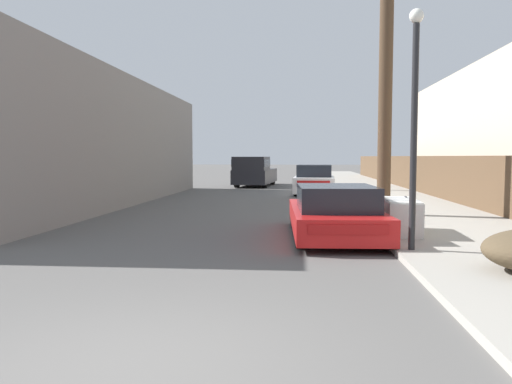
{
  "coord_description": "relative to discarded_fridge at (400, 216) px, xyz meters",
  "views": [
    {
      "loc": [
        1.42,
        -4.03,
        1.84
      ],
      "look_at": [
        0.16,
        10.44,
        0.8
      ],
      "focal_mm": 35.0,
      "sensor_mm": 36.0,
      "label": 1
    }
  ],
  "objects": [
    {
      "name": "discarded_fridge",
      "position": [
        0.0,
        0.0,
        0.0
      ],
      "size": [
        0.79,
        1.82,
        0.79
      ],
      "rotation": [
        0.0,
        0.0,
        -0.05
      ],
      "color": "silver",
      "rests_on": "sidewalk_curb"
    },
    {
      "name": "car_parked_mid",
      "position": [
        -1.55,
        13.23,
        0.17
      ],
      "size": [
        2.08,
        4.75,
        1.44
      ],
      "rotation": [
        0.0,
        0.0,
        -0.04
      ],
      "color": "silver",
      "rests_on": "ground"
    },
    {
      "name": "pedestrian",
      "position": [
        1.93,
        14.49,
        0.52
      ],
      "size": [
        0.34,
        0.34,
        1.75
      ],
      "color": "#282D42",
      "rests_on": "sidewalk_curb"
    },
    {
      "name": "utility_pole",
      "position": [
        0.22,
        3.65,
        4.03
      ],
      "size": [
        1.8,
        0.4,
        8.69
      ],
      "color": "#4C3826",
      "rests_on": "sidewalk_curb"
    },
    {
      "name": "building_left_block",
      "position": [
        -11.95,
        7.44,
        1.91
      ],
      "size": [
        7.0,
        19.3,
        4.83
      ],
      "primitive_type": "cube",
      "color": "gray",
      "rests_on": "ground"
    },
    {
      "name": "wooden_fence",
      "position": [
        3.54,
        14.77,
        0.49
      ],
      "size": [
        0.08,
        43.77,
        1.75
      ],
      "primitive_type": "cube",
      "color": "brown",
      "rests_on": "sidewalk_curb"
    },
    {
      "name": "street_lamp",
      "position": [
        -0.21,
        -2.08,
        2.17
      ],
      "size": [
        0.26,
        0.26,
        4.37
      ],
      "color": "#232326",
      "rests_on": "sidewalk_curb"
    },
    {
      "name": "pickup_truck",
      "position": [
        -5.05,
        19.1,
        0.41
      ],
      "size": [
        2.43,
        5.76,
        1.83
      ],
      "rotation": [
        0.0,
        0.0,
        3.06
      ],
      "color": "#232328",
      "rests_on": "ground"
    },
    {
      "name": "parked_sports_car_red",
      "position": [
        -1.48,
        -0.08,
        0.05
      ],
      "size": [
        2.11,
        4.66,
        1.2
      ],
      "rotation": [
        0.0,
        0.0,
        0.05
      ],
      "color": "red",
      "rests_on": "ground"
    },
    {
      "name": "ground_plane",
      "position": [
        -3.71,
        -7.39,
        -0.5
      ],
      "size": [
        220.0,
        220.0,
        0.0
      ],
      "primitive_type": "plane",
      "color": "#595654"
    },
    {
      "name": "sidewalk_curb",
      "position": [
        1.59,
        16.11,
        -0.44
      ],
      "size": [
        4.2,
        63.0,
        0.12
      ],
      "primitive_type": "cube",
      "color": "#9E998E",
      "rests_on": "ground"
    }
  ]
}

